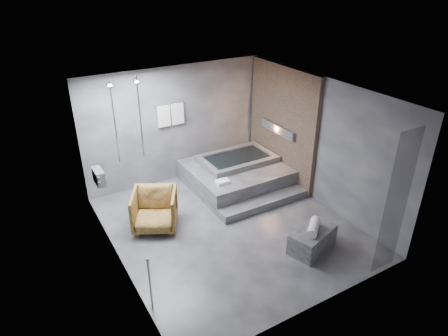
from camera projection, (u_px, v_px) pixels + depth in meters
room at (241, 141)px, 7.76m from camera, size 5.00×5.04×2.82m
tub_deck at (236, 175)px, 9.66m from camera, size 2.20×2.00×0.50m
tub_step at (264, 203)px, 8.83m from camera, size 2.20×0.36×0.18m
concrete_bench at (312, 239)px, 7.46m from camera, size 1.05×0.77×0.42m
driftwood_chair at (155, 210)px, 8.01m from camera, size 1.17×1.18×0.80m
rolled_towel at (314, 227)px, 7.29m from camera, size 0.50×0.46×0.18m
deck_towel at (223, 182)px, 8.76m from camera, size 0.30×0.23×0.08m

